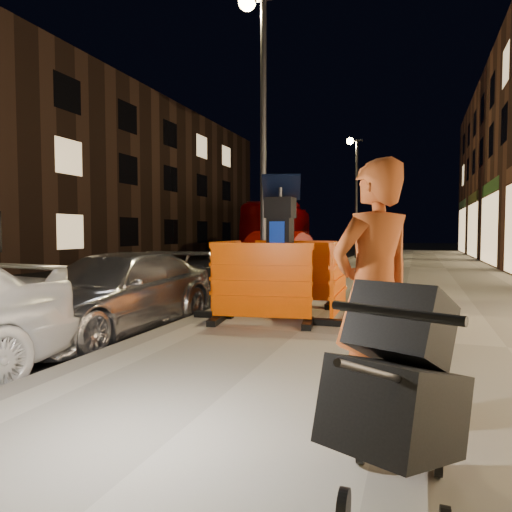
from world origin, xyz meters
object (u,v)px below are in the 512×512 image
(car_silver, at_px, (115,331))
(car_red, at_px, (275,279))
(barrier_bldgside, at_px, (339,280))
(bus_doubledecker, at_px, (281,256))
(barrier_kerbside, at_px, (226,276))
(barrier_front, at_px, (261,284))
(barrier_back, at_px, (295,273))
(parking_kiosk, at_px, (280,249))
(stroller, at_px, (398,397))
(man, at_px, (374,293))

(car_silver, distance_m, car_red, 8.15)
(barrier_bldgside, relative_size, bus_doubledecker, 0.13)
(car_red, relative_size, bus_doubledecker, 0.40)
(barrier_bldgside, relative_size, car_silver, 0.38)
(barrier_kerbside, height_order, bus_doubledecker, bus_doubledecker)
(car_silver, bearing_deg, barrier_front, 15.11)
(bus_doubledecker, bearing_deg, barrier_back, -81.72)
(parking_kiosk, distance_m, barrier_bldgside, 1.06)
(parking_kiosk, distance_m, car_red, 7.15)
(barrier_back, relative_size, bus_doubledecker, 0.13)
(barrier_back, xyz_separation_m, bus_doubledecker, (-5.75, 18.65, -0.74))
(parking_kiosk, height_order, car_silver, parking_kiosk)
(barrier_front, bearing_deg, car_silver, -176.20)
(barrier_bldgside, bearing_deg, barrier_back, 43.25)
(barrier_front, height_order, stroller, barrier_front)
(barrier_back, relative_size, man, 0.83)
(barrier_front, xyz_separation_m, car_red, (-2.14, 7.66, -0.74))
(barrier_front, relative_size, barrier_back, 1.00)
(parking_kiosk, xyz_separation_m, car_silver, (-2.16, -1.43, -1.21))
(car_red, bearing_deg, barrier_front, -72.41)
(barrier_back, bearing_deg, bus_doubledecker, 106.39)
(man, bearing_deg, barrier_back, -115.82)
(barrier_back, bearing_deg, stroller, -71.34)
(parking_kiosk, xyz_separation_m, bus_doubledecker, (-5.75, 19.60, -1.21))
(parking_kiosk, relative_size, barrier_front, 1.40)
(barrier_back, bearing_deg, man, -70.12)
(barrier_bldgside, distance_m, stroller, 4.90)
(car_red, xyz_separation_m, bus_doubledecker, (-3.61, 12.89, 0.00))
(man, bearing_deg, car_red, -115.97)
(barrier_kerbside, bearing_deg, barrier_back, -50.75)
(stroller, bearing_deg, car_silver, 164.82)
(car_silver, bearing_deg, bus_doubledecker, 102.26)
(barrier_back, height_order, bus_doubledecker, bus_doubledecker)
(parking_kiosk, height_order, man, parking_kiosk)
(barrier_back, distance_m, car_red, 6.19)
(parking_kiosk, xyz_separation_m, stroller, (2.02, -4.79, -0.54))
(barrier_bldgside, height_order, man, man)
(barrier_front, height_order, barrier_back, same)
(car_silver, distance_m, bus_doubledecker, 21.34)
(car_red, bearing_deg, car_silver, -88.16)
(barrier_front, bearing_deg, barrier_kerbside, 126.25)
(barrier_front, distance_m, car_silver, 2.33)
(barrier_kerbside, distance_m, stroller, 5.63)
(man, distance_m, stroller, 1.00)
(parking_kiosk, relative_size, man, 1.15)
(barrier_bldgside, height_order, stroller, barrier_bldgside)
(barrier_bldgside, distance_m, car_silver, 3.50)
(barrier_front, relative_size, car_red, 0.33)
(barrier_bldgside, bearing_deg, bus_doubledecker, 17.13)
(car_silver, height_order, car_red, car_red)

